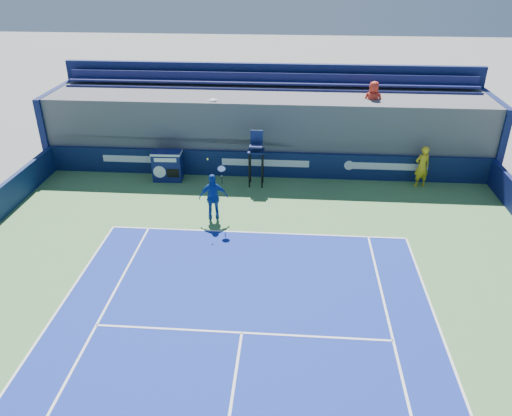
# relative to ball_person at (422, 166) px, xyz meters

# --- Properties ---
(ball_person) EXTENTS (0.78, 0.62, 1.88)m
(ball_person) POSITION_rel_ball_person_xyz_m (0.00, 0.00, 0.00)
(ball_person) COLOR gold
(ball_person) RESTS_ON apron
(back_hoarding) EXTENTS (20.40, 0.21, 1.20)m
(back_hoarding) POSITION_rel_ball_person_xyz_m (-6.91, 0.54, -0.35)
(back_hoarding) COLOR #0B1941
(back_hoarding) RESTS_ON ground
(match_clock) EXTENTS (1.34, 0.77, 1.40)m
(match_clock) POSITION_rel_ball_person_xyz_m (-11.30, -0.20, -0.21)
(match_clock) COLOR #101751
(match_clock) RESTS_ON ground
(umpire_chair) EXTENTS (0.70, 0.70, 2.48)m
(umpire_chair) POSITION_rel_ball_person_xyz_m (-7.26, -0.40, 0.58)
(umpire_chair) COLOR black
(umpire_chair) RESTS_ON ground
(tennis_player) EXTENTS (1.17, 0.66, 2.57)m
(tennis_player) POSITION_rel_ball_person_xyz_m (-8.65, -3.71, 0.00)
(tennis_player) COLOR #123D96
(tennis_player) RESTS_ON apron
(stadium_seating) EXTENTS (21.00, 4.05, 4.40)m
(stadium_seating) POSITION_rel_ball_person_xyz_m (-6.91, 2.59, 0.88)
(stadium_seating) COLOR #4F4F54
(stadium_seating) RESTS_ON ground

